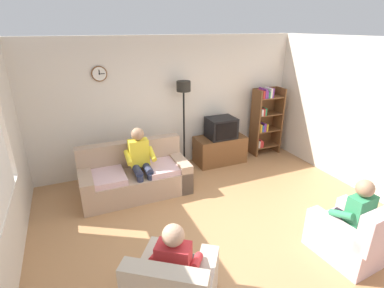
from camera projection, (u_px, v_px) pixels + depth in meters
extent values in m
plane|color=#B27F51|center=(231.00, 232.00, 4.38)|extent=(12.00, 12.00, 0.00)
cube|color=silver|center=(170.00, 103.00, 6.14)|extent=(6.20, 0.12, 2.70)
cylinder|color=brown|center=(99.00, 74.00, 5.32)|extent=(0.28, 0.03, 0.28)
cylinder|color=white|center=(99.00, 74.00, 5.31)|extent=(0.24, 0.01, 0.24)
cube|color=black|center=(99.00, 72.00, 5.29)|extent=(0.02, 0.01, 0.09)
cube|color=black|center=(102.00, 74.00, 5.31)|extent=(0.11, 0.01, 0.01)
cube|color=silver|center=(3.00, 270.00, 3.19)|extent=(0.12, 5.80, 0.80)
cube|color=silver|center=(9.00, 126.00, 4.61)|extent=(0.12, 1.10, 1.20)
cube|color=tan|center=(136.00, 183.00, 5.32)|extent=(1.90, 0.84, 0.42)
cube|color=tan|center=(130.00, 153.00, 5.46)|extent=(1.90, 0.20, 0.48)
cube|color=tan|center=(179.00, 171.00, 5.60)|extent=(0.22, 0.84, 0.56)
cube|color=tan|center=(87.00, 189.00, 4.99)|extent=(0.22, 0.84, 0.56)
cube|color=beige|center=(163.00, 167.00, 5.36)|extent=(0.60, 0.68, 0.10)
cube|color=beige|center=(107.00, 177.00, 5.00)|extent=(0.60, 0.68, 0.10)
cube|color=brown|center=(220.00, 149.00, 6.55)|extent=(1.10, 0.56, 0.60)
cube|color=black|center=(215.00, 144.00, 6.76)|extent=(1.10, 0.04, 0.03)
cube|color=black|center=(221.00, 128.00, 6.33)|extent=(0.60, 0.48, 0.44)
cube|color=black|center=(227.00, 131.00, 6.13)|extent=(0.50, 0.01, 0.36)
cube|color=brown|center=(255.00, 123.00, 6.74)|extent=(0.04, 0.36, 1.55)
cube|color=brown|center=(278.00, 120.00, 6.97)|extent=(0.04, 0.36, 1.55)
cube|color=brown|center=(262.00, 120.00, 7.00)|extent=(0.64, 0.02, 1.55)
cube|color=brown|center=(264.00, 145.00, 7.08)|extent=(0.60, 0.34, 0.02)
cube|color=silver|center=(256.00, 143.00, 6.93)|extent=(0.04, 0.28, 0.17)
cube|color=red|center=(258.00, 142.00, 6.95)|extent=(0.04, 0.28, 0.19)
cube|color=red|center=(260.00, 143.00, 6.97)|extent=(0.04, 0.28, 0.15)
cube|color=brown|center=(266.00, 130.00, 6.93)|extent=(0.60, 0.34, 0.02)
cube|color=gold|center=(258.00, 127.00, 6.79)|extent=(0.05, 0.28, 0.18)
cube|color=#2D59A5|center=(260.00, 127.00, 6.81)|extent=(0.04, 0.28, 0.15)
cube|color=#72338C|center=(262.00, 126.00, 6.82)|extent=(0.05, 0.28, 0.19)
cube|color=gold|center=(264.00, 126.00, 6.85)|extent=(0.05, 0.28, 0.17)
cube|color=brown|center=(267.00, 114.00, 6.79)|extent=(0.60, 0.34, 0.02)
cube|color=silver|center=(259.00, 112.00, 6.65)|extent=(0.05, 0.28, 0.15)
cube|color=red|center=(261.00, 111.00, 6.66)|extent=(0.04, 0.28, 0.16)
cube|color=#267F4C|center=(263.00, 111.00, 6.68)|extent=(0.04, 0.28, 0.16)
cube|color=brown|center=(269.00, 97.00, 6.64)|extent=(0.60, 0.34, 0.02)
cube|color=red|center=(261.00, 94.00, 6.50)|extent=(0.05, 0.28, 0.17)
cube|color=#72338C|center=(263.00, 93.00, 6.51)|extent=(0.04, 0.28, 0.21)
cube|color=#72338C|center=(264.00, 94.00, 6.53)|extent=(0.03, 0.28, 0.16)
cube|color=#267F4C|center=(266.00, 94.00, 6.55)|extent=(0.04, 0.28, 0.15)
cube|color=silver|center=(268.00, 92.00, 6.56)|extent=(0.05, 0.28, 0.21)
cube|color=#72338C|center=(270.00, 92.00, 6.58)|extent=(0.03, 0.28, 0.21)
cylinder|color=black|center=(184.00, 165.00, 6.44)|extent=(0.28, 0.28, 0.03)
cylinder|color=black|center=(184.00, 129.00, 6.13)|extent=(0.04, 0.04, 1.70)
cylinder|color=black|center=(184.00, 86.00, 5.79)|extent=(0.28, 0.28, 0.20)
cube|color=#BCAD99|center=(149.00, 282.00, 3.18)|extent=(0.62, 0.77, 0.56)
cube|color=beige|center=(349.00, 240.00, 3.93)|extent=(0.86, 0.90, 0.40)
cube|color=beige|center=(333.00, 241.00, 3.79)|extent=(0.26, 0.81, 0.56)
cube|color=beige|center=(363.00, 227.00, 4.05)|extent=(0.26, 0.81, 0.56)
cube|color=yellow|center=(139.00, 153.00, 5.18)|extent=(0.34, 0.20, 0.48)
sphere|color=#A37A5B|center=(138.00, 134.00, 5.05)|extent=(0.22, 0.22, 0.22)
cylinder|color=#2D334C|center=(147.00, 168.00, 5.15)|extent=(0.13, 0.38, 0.13)
cylinder|color=#2D334C|center=(137.00, 170.00, 5.08)|extent=(0.13, 0.38, 0.13)
cylinder|color=#2D334C|center=(151.00, 187.00, 5.09)|extent=(0.11, 0.11, 0.52)
cylinder|color=#2D334C|center=(141.00, 189.00, 5.02)|extent=(0.11, 0.11, 0.52)
cylinder|color=yellow|center=(152.00, 154.00, 5.18)|extent=(0.09, 0.33, 0.20)
cylinder|color=yellow|center=(128.00, 158.00, 5.03)|extent=(0.09, 0.33, 0.20)
cube|color=red|center=(174.00, 264.00, 2.92)|extent=(0.39, 0.36, 0.48)
sphere|color=tan|center=(173.00, 235.00, 2.79)|extent=(0.22, 0.22, 0.22)
cylinder|color=#4C4742|center=(171.00, 267.00, 3.20)|extent=(0.32, 0.39, 0.13)
cylinder|color=#4C4742|center=(187.00, 270.00, 3.16)|extent=(0.32, 0.39, 0.13)
cylinder|color=#4C4742|center=(176.00, 270.00, 3.45)|extent=(0.15, 0.15, 0.40)
cylinder|color=#4C4742|center=(191.00, 272.00, 3.42)|extent=(0.15, 0.15, 0.40)
cylinder|color=red|center=(157.00, 256.00, 3.06)|extent=(0.26, 0.32, 0.20)
cylinder|color=red|center=(196.00, 262.00, 2.97)|extent=(0.26, 0.32, 0.20)
cube|color=#338C59|center=(360.00, 213.00, 3.72)|extent=(0.35, 0.23, 0.48)
sphere|color=#A37A5B|center=(365.00, 188.00, 3.60)|extent=(0.22, 0.22, 0.22)
cylinder|color=black|center=(338.00, 222.00, 3.93)|extent=(0.16, 0.39, 0.13)
cylinder|color=black|center=(347.00, 218.00, 4.00)|extent=(0.16, 0.39, 0.13)
cylinder|color=black|center=(324.00, 228.00, 4.17)|extent=(0.12, 0.12, 0.40)
cylinder|color=black|center=(332.00, 224.00, 4.24)|extent=(0.12, 0.12, 0.40)
cylinder|color=#338C59|center=(341.00, 214.00, 3.72)|extent=(0.12, 0.34, 0.20)
cylinder|color=#338C59|center=(363.00, 206.00, 3.90)|extent=(0.12, 0.34, 0.20)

